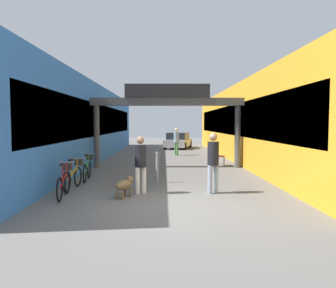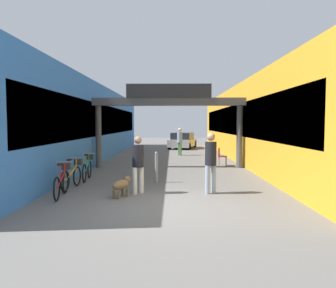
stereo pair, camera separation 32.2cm
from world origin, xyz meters
name	(u,v)px [view 1 (the left image)]	position (x,y,z in m)	size (l,w,h in m)	color
ground_plane	(170,207)	(0.00, 0.00, 0.00)	(80.00, 80.00, 0.00)	#605E5B
storefront_left	(79,124)	(-5.09, 11.00, 2.08)	(3.00, 26.00, 4.17)	blue
storefront_right	(254,124)	(5.09, 11.00, 2.08)	(3.00, 26.00, 4.17)	gold
arcade_sign_gateway	(167,109)	(0.00, 7.36, 2.78)	(7.40, 0.47, 3.94)	#4C4C4F
pedestrian_with_dog	(141,161)	(-0.85, 1.59, 0.98)	(0.48, 0.48, 1.72)	silver
pedestrian_companion	(213,158)	(1.32, 1.63, 1.05)	(0.47, 0.47, 1.82)	#8C9EB2
pedestrian_carrying_crate	(176,140)	(0.65, 13.33, 1.04)	(0.46, 0.46, 1.80)	#4C7F47
dog_on_leash	(125,185)	(-1.27, 1.12, 0.36)	(0.58, 0.81, 0.57)	brown
bicycle_red_nearest	(64,182)	(-3.01, 1.20, 0.44)	(0.46, 1.69, 0.98)	black
bicycle_orange_second	(74,175)	(-3.06, 2.34, 0.44)	(0.46, 1.69, 0.98)	black
bicycle_green_third	(87,168)	(-3.00, 3.98, 0.44)	(0.46, 1.69, 0.98)	black
bollard_post_metal	(157,167)	(-0.40, 3.42, 0.56)	(0.10, 0.10, 1.10)	gray
cafe_chair_red_nearer	(219,155)	(2.58, 8.07, 0.54)	(0.49, 0.49, 0.89)	gray
parked_car_silver	(178,141)	(1.04, 19.49, 0.64)	(2.61, 4.29, 1.33)	#99999E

